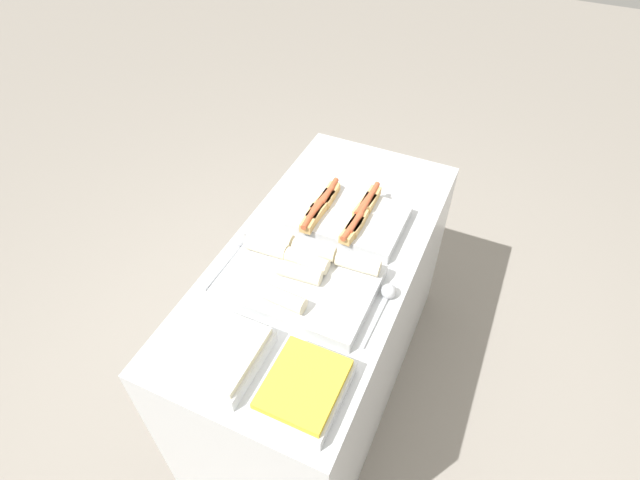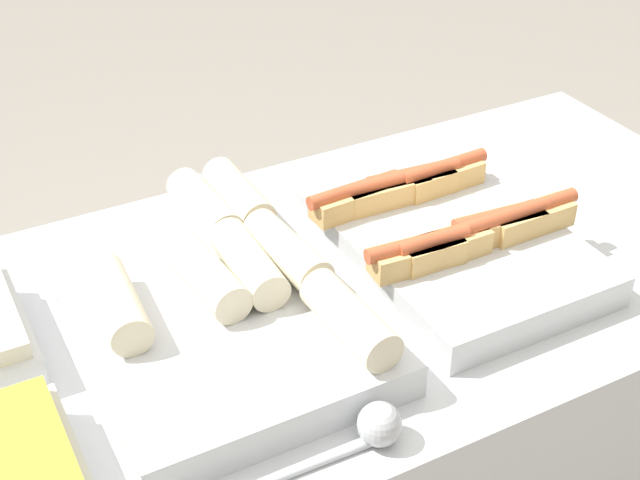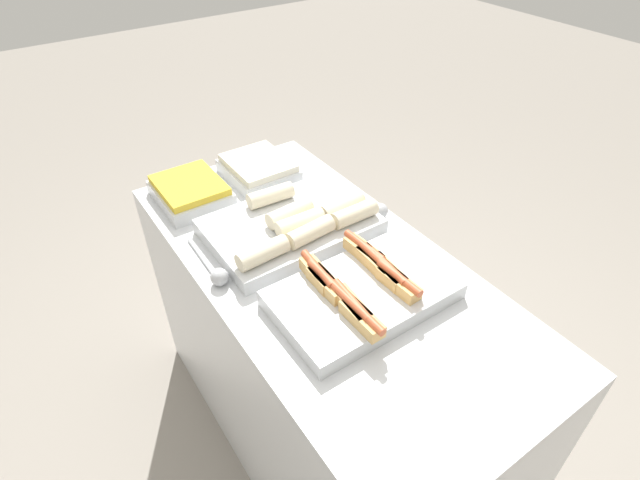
# 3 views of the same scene
# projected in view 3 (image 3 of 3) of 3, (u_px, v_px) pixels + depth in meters

# --- Properties ---
(ground_plane) EXTENTS (12.00, 12.00, 0.00)m
(ground_plane) POSITION_uv_depth(u_px,v_px,m) (323.00, 429.00, 2.05)
(ground_plane) COLOR gray
(counter) EXTENTS (1.44, 0.69, 0.90)m
(counter) POSITION_uv_depth(u_px,v_px,m) (323.00, 360.00, 1.77)
(counter) COLOR silver
(counter) RESTS_ON ground_plane
(tray_hotdogs) EXTENTS (0.36, 0.49, 0.10)m
(tray_hotdogs) POSITION_uv_depth(u_px,v_px,m) (362.00, 291.00, 1.35)
(tray_hotdogs) COLOR silver
(tray_hotdogs) RESTS_ON counter
(tray_wraps) EXTENTS (0.36, 0.51, 0.10)m
(tray_wraps) POSITION_uv_depth(u_px,v_px,m) (294.00, 224.00, 1.58)
(tray_wraps) COLOR silver
(tray_wraps) RESTS_ON counter
(tray_side_front) EXTENTS (0.26, 0.22, 0.07)m
(tray_side_front) POSITION_uv_depth(u_px,v_px,m) (190.00, 191.00, 1.73)
(tray_side_front) COLOR silver
(tray_side_front) RESTS_ON counter
(tray_side_back) EXTENTS (0.26, 0.22, 0.07)m
(tray_side_back) POSITION_uv_depth(u_px,v_px,m) (258.00, 169.00, 1.85)
(tray_side_back) COLOR silver
(tray_side_back) RESTS_ON counter
(serving_spoon_near) EXTENTS (0.26, 0.05, 0.05)m
(serving_spoon_near) POSITION_uv_depth(u_px,v_px,m) (217.00, 275.00, 1.42)
(serving_spoon_near) COLOR #B2B5BA
(serving_spoon_near) RESTS_ON counter
(serving_spoon_far) EXTENTS (0.27, 0.05, 0.05)m
(serving_spoon_far) POSITION_uv_depth(u_px,v_px,m) (377.00, 209.00, 1.67)
(serving_spoon_far) COLOR #B2B5BA
(serving_spoon_far) RESTS_ON counter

